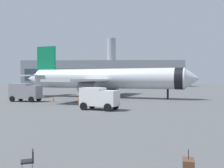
% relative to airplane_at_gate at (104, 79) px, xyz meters
% --- Properties ---
extents(airplane_at_gate, '(34.85, 31.85, 10.50)m').
position_rel_airplane_at_gate_xyz_m(airplane_at_gate, '(0.00, 0.00, 0.00)').
color(airplane_at_gate, silver).
rests_on(airplane_at_gate, ground).
extents(service_truck, '(5.16, 3.36, 2.90)m').
position_rel_airplane_at_gate_xyz_m(service_truck, '(-12.11, -9.23, -2.05)').
color(service_truck, gray).
rests_on(service_truck, ground).
extents(cargo_van, '(4.83, 3.64, 2.60)m').
position_rel_airplane_at_gate_xyz_m(cargo_van, '(0.69, -20.13, -2.21)').
color(cargo_van, white).
rests_on(cargo_van, ground).
extents(safety_cone_near, '(0.44, 0.44, 0.75)m').
position_rel_airplane_at_gate_xyz_m(safety_cone_near, '(-5.89, 1.26, -3.29)').
color(safety_cone_near, '#F2590C').
rests_on(safety_cone_near, ground).
extents(safety_cone_mid, '(0.44, 0.44, 0.61)m').
position_rel_airplane_at_gate_xyz_m(safety_cone_mid, '(-1.89, 5.50, -3.35)').
color(safety_cone_mid, '#F2590C').
rests_on(safety_cone_mid, ground).
extents(safety_cone_far, '(0.44, 0.44, 0.81)m').
position_rel_airplane_at_gate_xyz_m(safety_cone_far, '(-7.72, -8.76, -3.26)').
color(safety_cone_far, '#F2590C').
rests_on(safety_cone_far, ground).
extents(safety_cone_outer, '(0.44, 0.44, 0.77)m').
position_rel_airplane_at_gate_xyz_m(safety_cone_outer, '(-2.77, -13.62, -3.28)').
color(safety_cone_outer, '#F2590C').
rests_on(safety_cone_outer, ground).
extents(gate_chair, '(0.62, 0.62, 0.86)m').
position_rel_airplane_at_gate_xyz_m(gate_chair, '(-0.27, -40.65, -3.16)').
color(gate_chair, black).
rests_on(gate_chair, ground).
extents(terminal_building, '(77.49, 23.57, 24.45)m').
position_rel_airplane_at_gate_xyz_m(terminal_building, '(-5.62, 83.21, 2.69)').
color(terminal_building, gray).
rests_on(terminal_building, ground).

